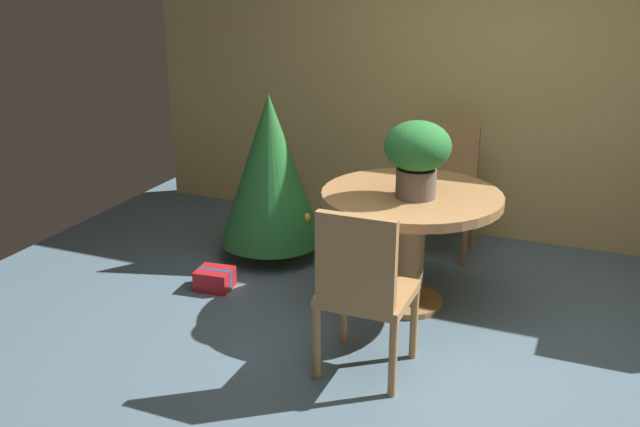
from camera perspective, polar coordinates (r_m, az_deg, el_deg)
ground_plane at (r=4.06m, az=8.02°, el=-12.04°), size 6.60×6.60×0.00m
back_wall_panel at (r=5.69m, az=14.43°, el=10.74°), size 6.00×0.10×2.60m
round_dining_table at (r=4.48m, az=7.34°, el=-0.39°), size 1.13×1.13×0.77m
flower_vase at (r=4.26m, az=7.87°, el=4.89°), size 0.40×0.40×0.47m
wooden_chair_far at (r=5.44m, az=10.18°, el=2.43°), size 0.47×0.39×0.98m
wooden_chair_near at (r=3.69m, az=3.46°, el=-5.90°), size 0.47×0.45×0.96m
holiday_tree at (r=5.19m, az=-4.05°, el=3.58°), size 0.77×0.77×1.25m
gift_box_red at (r=4.92m, az=-8.50°, el=-5.25°), size 0.26×0.23×0.14m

